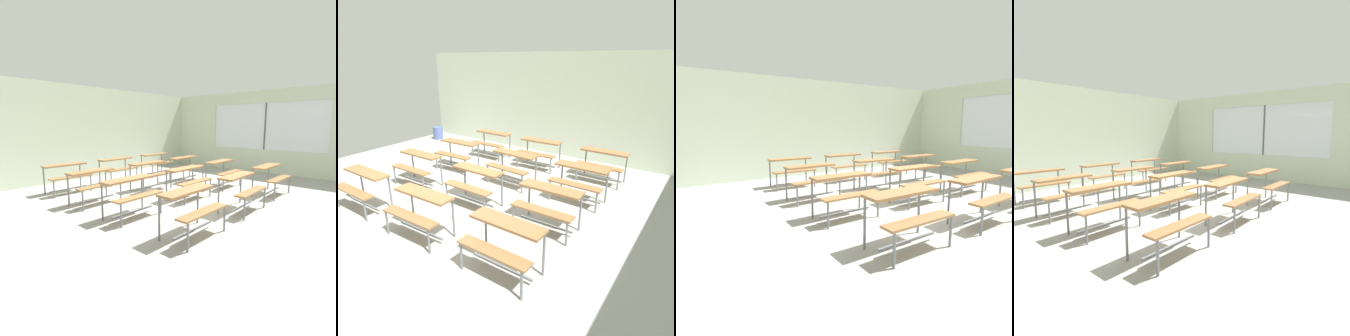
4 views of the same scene
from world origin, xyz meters
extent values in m
cube|color=#9E9E99|center=(0.00, 0.00, -0.03)|extent=(10.00, 9.00, 0.05)
cube|color=beige|center=(0.00, 4.50, 1.50)|extent=(10.00, 0.12, 3.00)
cube|color=beige|center=(5.00, 3.55, 1.70)|extent=(0.12, 1.90, 1.70)
cube|color=olive|center=(-1.38, -0.88, 0.72)|extent=(1.10, 0.33, 0.04)
cube|color=olive|center=(-1.38, -1.20, 0.44)|extent=(1.10, 0.23, 0.03)
cylinder|color=slate|center=(-1.88, -0.74, 0.36)|extent=(0.04, 0.04, 0.72)
cylinder|color=slate|center=(-0.88, -0.74, 0.36)|extent=(0.04, 0.04, 0.72)
cylinder|color=slate|center=(-1.88, -1.29, 0.22)|extent=(0.04, 0.04, 0.44)
cylinder|color=slate|center=(-0.88, -1.29, 0.22)|extent=(0.04, 0.04, 0.44)
cube|color=slate|center=(-1.38, -1.02, 0.10)|extent=(1.00, 0.04, 0.03)
cube|color=olive|center=(0.30, -0.88, 0.72)|extent=(1.11, 0.36, 0.04)
cube|color=olive|center=(0.32, -1.20, 0.44)|extent=(1.11, 0.26, 0.03)
cylinder|color=slate|center=(-0.20, -0.75, 0.36)|extent=(0.04, 0.04, 0.72)
cylinder|color=slate|center=(0.80, -0.72, 0.36)|extent=(0.04, 0.04, 0.72)
cylinder|color=slate|center=(-0.18, -1.30, 0.22)|extent=(0.04, 0.04, 0.44)
cube|color=slate|center=(0.31, -1.02, 0.10)|extent=(1.00, 0.07, 0.03)
cylinder|color=slate|center=(1.47, -0.70, 0.36)|extent=(0.04, 0.04, 0.72)
cube|color=olive|center=(-1.46, 0.52, 0.72)|extent=(1.10, 0.33, 0.04)
cube|color=olive|center=(-1.45, 0.20, 0.44)|extent=(1.10, 0.23, 0.03)
cylinder|color=slate|center=(-1.96, 0.65, 0.36)|extent=(0.04, 0.04, 0.72)
cylinder|color=slate|center=(-0.96, 0.66, 0.36)|extent=(0.04, 0.04, 0.72)
cylinder|color=slate|center=(-1.95, 0.10, 0.22)|extent=(0.04, 0.04, 0.44)
cylinder|color=slate|center=(-0.95, 0.11, 0.22)|extent=(0.04, 0.04, 0.44)
cube|color=slate|center=(-1.45, 0.38, 0.10)|extent=(1.00, 0.04, 0.03)
cube|color=olive|center=(0.29, 0.50, 0.72)|extent=(1.10, 0.33, 0.04)
cube|color=olive|center=(0.29, 0.18, 0.44)|extent=(1.10, 0.23, 0.03)
cylinder|color=slate|center=(-0.20, 0.64, 0.36)|extent=(0.04, 0.04, 0.72)
cylinder|color=slate|center=(0.80, 0.64, 0.36)|extent=(0.04, 0.04, 0.72)
cylinder|color=slate|center=(-0.21, 0.09, 0.22)|extent=(0.04, 0.04, 0.44)
cylinder|color=slate|center=(0.79, 0.09, 0.22)|extent=(0.04, 0.04, 0.44)
cube|color=slate|center=(0.29, 0.36, 0.10)|extent=(1.00, 0.04, 0.03)
cube|color=olive|center=(1.92, 0.52, 0.72)|extent=(1.11, 0.34, 0.04)
cube|color=olive|center=(1.93, 0.20, 0.44)|extent=(1.10, 0.24, 0.03)
cylinder|color=slate|center=(1.42, 0.65, 0.36)|extent=(0.04, 0.04, 0.72)
cylinder|color=slate|center=(2.42, 0.67, 0.36)|extent=(0.04, 0.04, 0.72)
cylinder|color=slate|center=(1.43, 0.10, 0.22)|extent=(0.04, 0.04, 0.44)
cylinder|color=slate|center=(2.43, 0.12, 0.22)|extent=(0.04, 0.04, 0.44)
cube|color=slate|center=(1.93, 0.38, 0.10)|extent=(1.00, 0.05, 0.03)
cube|color=olive|center=(-1.45, 1.82, 0.72)|extent=(1.11, 0.37, 0.04)
cube|color=olive|center=(-1.44, 1.50, 0.44)|extent=(1.11, 0.27, 0.03)
cylinder|color=slate|center=(-1.95, 1.94, 0.36)|extent=(0.04, 0.04, 0.72)
cylinder|color=slate|center=(-0.96, 1.98, 0.36)|extent=(0.04, 0.04, 0.72)
cylinder|color=slate|center=(-1.93, 1.39, 0.22)|extent=(0.04, 0.04, 0.44)
cylinder|color=slate|center=(-0.93, 1.43, 0.22)|extent=(0.04, 0.04, 0.44)
cube|color=slate|center=(-1.44, 1.68, 0.10)|extent=(1.00, 0.07, 0.03)
cube|color=olive|center=(0.31, 1.82, 0.72)|extent=(1.11, 0.38, 0.04)
cube|color=olive|center=(0.30, 1.50, 0.44)|extent=(1.11, 0.28, 0.03)
cylinder|color=slate|center=(-0.18, 1.98, 0.36)|extent=(0.04, 0.04, 0.72)
cylinder|color=slate|center=(0.82, 1.93, 0.36)|extent=(0.04, 0.04, 0.72)
cylinder|color=slate|center=(-0.21, 1.44, 0.22)|extent=(0.04, 0.04, 0.44)
cylinder|color=slate|center=(0.79, 1.38, 0.22)|extent=(0.04, 0.04, 0.44)
cube|color=slate|center=(0.30, 1.68, 0.10)|extent=(1.00, 0.08, 0.03)
cube|color=olive|center=(1.94, 1.86, 0.72)|extent=(1.10, 0.34, 0.04)
cube|color=olive|center=(1.93, 1.54, 0.44)|extent=(1.10, 0.24, 0.03)
cylinder|color=slate|center=(1.44, 2.01, 0.36)|extent=(0.04, 0.04, 0.72)
cylinder|color=slate|center=(2.44, 1.99, 0.36)|extent=(0.04, 0.04, 0.72)
cylinder|color=slate|center=(1.43, 1.46, 0.22)|extent=(0.04, 0.04, 0.44)
cylinder|color=slate|center=(2.43, 1.44, 0.22)|extent=(0.04, 0.04, 0.44)
cube|color=slate|center=(1.94, 1.72, 0.10)|extent=(1.00, 0.05, 0.03)
cube|color=olive|center=(-1.38, 3.20, 0.72)|extent=(1.10, 0.33, 0.04)
cube|color=olive|center=(-1.38, 2.88, 0.44)|extent=(1.10, 0.23, 0.03)
cylinder|color=slate|center=(-1.88, 3.35, 0.36)|extent=(0.04, 0.04, 0.72)
cylinder|color=slate|center=(-0.88, 3.34, 0.36)|extent=(0.04, 0.04, 0.72)
cylinder|color=slate|center=(-1.89, 2.80, 0.22)|extent=(0.04, 0.04, 0.44)
cylinder|color=slate|center=(-0.89, 2.79, 0.22)|extent=(0.04, 0.04, 0.44)
cube|color=slate|center=(-1.38, 3.06, 0.10)|extent=(1.00, 0.04, 0.03)
cube|color=olive|center=(0.25, 3.19, 0.72)|extent=(1.11, 0.35, 0.04)
cube|color=olive|center=(0.26, 2.87, 0.44)|extent=(1.11, 0.25, 0.03)
cylinder|color=slate|center=(-0.26, 3.31, 0.36)|extent=(0.04, 0.04, 0.72)
cylinder|color=slate|center=(0.74, 3.34, 0.36)|extent=(0.04, 0.04, 0.72)
cylinder|color=slate|center=(-0.24, 2.76, 0.22)|extent=(0.04, 0.04, 0.44)
cylinder|color=slate|center=(0.76, 2.79, 0.22)|extent=(0.04, 0.04, 0.44)
cube|color=slate|center=(0.25, 3.05, 0.10)|extent=(1.00, 0.06, 0.03)
cube|color=olive|center=(1.96, 3.20, 0.72)|extent=(1.10, 0.33, 0.04)
cube|color=olive|center=(1.96, 2.88, 0.44)|extent=(1.10, 0.23, 0.03)
cylinder|color=slate|center=(1.46, 3.35, 0.36)|extent=(0.04, 0.04, 0.72)
cylinder|color=slate|center=(2.46, 3.34, 0.36)|extent=(0.04, 0.04, 0.72)
cylinder|color=slate|center=(1.46, 2.80, 0.22)|extent=(0.04, 0.04, 0.44)
cylinder|color=slate|center=(2.46, 2.79, 0.22)|extent=(0.04, 0.04, 0.44)
cube|color=slate|center=(1.96, 3.06, 0.10)|extent=(1.00, 0.04, 0.03)
camera|label=1|loc=(-4.61, -3.40, 1.76)|focal=28.10mm
camera|label=2|loc=(4.00, -3.74, 2.81)|focal=32.04mm
camera|label=3|loc=(-3.80, -3.30, 1.60)|focal=28.00mm
camera|label=4|loc=(-3.80, -3.30, 1.60)|focal=28.00mm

